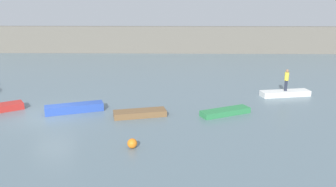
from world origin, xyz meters
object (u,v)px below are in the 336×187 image
at_px(rowboat_brown, 140,113).
at_px(mooring_buoy, 132,143).
at_px(rowboat_green, 225,112).
at_px(rowboat_blue, 75,108).
at_px(person_yellow_shirt, 287,79).
at_px(rowboat_white, 285,93).

bearing_deg(rowboat_brown, mooring_buoy, -102.91).
bearing_deg(rowboat_green, mooring_buoy, -161.69).
relative_size(rowboat_blue, person_yellow_shirt, 2.23).
bearing_deg(rowboat_green, rowboat_blue, 152.48).
xyz_separation_m(rowboat_brown, rowboat_green, (5.54, 0.46, -0.01)).
xyz_separation_m(rowboat_green, rowboat_white, (5.27, 4.48, 0.03)).
relative_size(person_yellow_shirt, mooring_buoy, 3.32).
bearing_deg(person_yellow_shirt, rowboat_green, -139.67).
bearing_deg(rowboat_blue, rowboat_brown, -30.10).
height_order(rowboat_brown, rowboat_green, rowboat_brown).
distance_m(rowboat_blue, rowboat_white, 15.83).
height_order(rowboat_brown, person_yellow_shirt, person_yellow_shirt).
relative_size(rowboat_brown, rowboat_green, 0.99).
bearing_deg(rowboat_blue, person_yellow_shirt, -4.94).
height_order(rowboat_brown, mooring_buoy, mooring_buoy).
bearing_deg(rowboat_blue, rowboat_green, -22.01).
bearing_deg(person_yellow_shirt, rowboat_brown, -155.48).
bearing_deg(rowboat_white, rowboat_blue, -175.92).
bearing_deg(person_yellow_shirt, rowboat_blue, -164.80).
bearing_deg(mooring_buoy, rowboat_blue, 129.32).
relative_size(rowboat_green, rowboat_white, 0.88).
relative_size(rowboat_brown, rowboat_white, 0.87).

